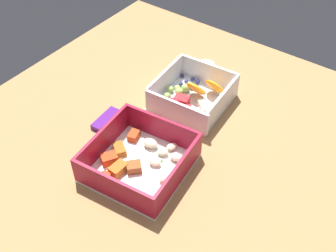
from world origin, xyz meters
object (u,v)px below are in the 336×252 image
object	(u,v)px
paper_cup_liner	(206,67)
pasta_container	(139,161)
fruit_bowl	(192,96)
candy_bar	(106,119)

from	to	relation	value
paper_cup_liner	pasta_container	bearing A→B (deg)	-169.42
fruit_bowl	candy_bar	world-z (taller)	fruit_bowl
candy_bar	pasta_container	bearing A→B (deg)	-112.86
fruit_bowl	paper_cup_liner	xyz separation A→B (cm)	(12.10, 4.09, -1.28)
fruit_bowl	candy_bar	xyz separation A→B (cm)	(-15.41, 11.33, -1.44)
pasta_container	paper_cup_liner	bearing A→B (deg)	4.46
pasta_container	paper_cup_liner	world-z (taller)	pasta_container
candy_bar	fruit_bowl	bearing A→B (deg)	-36.33
candy_bar	paper_cup_liner	size ratio (longest dim) A/B	1.63
fruit_bowl	pasta_container	bearing A→B (deg)	-174.29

